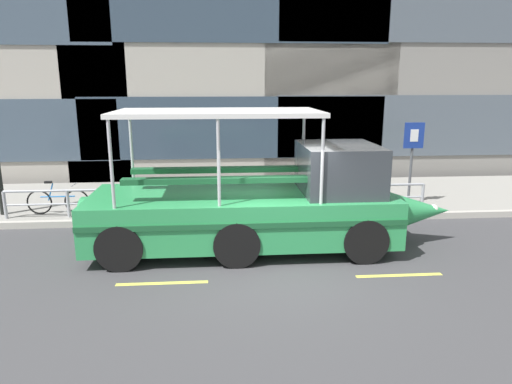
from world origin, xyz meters
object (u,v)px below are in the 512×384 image
(parking_sign, at_px, (413,150))
(duck_tour_boat, at_px, (264,205))
(pedestrian_near_bow, at_px, (334,169))
(leaned_bicycle, at_px, (58,201))

(parking_sign, distance_m, duck_tour_boat, 5.55)
(parking_sign, height_order, pedestrian_near_bow, parking_sign)
(duck_tour_boat, bearing_deg, pedestrian_near_bow, 55.11)
(duck_tour_boat, xyz_separation_m, pedestrian_near_bow, (2.61, 3.75, 0.10))
(parking_sign, bearing_deg, leaned_bicycle, -179.23)
(pedestrian_near_bow, bearing_deg, leaned_bicycle, -172.40)
(parking_sign, bearing_deg, pedestrian_near_bow, 155.58)
(duck_tour_boat, distance_m, pedestrian_near_bow, 4.57)
(duck_tour_boat, height_order, pedestrian_near_bow, duck_tour_boat)
(leaned_bicycle, height_order, pedestrian_near_bow, pedestrian_near_bow)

